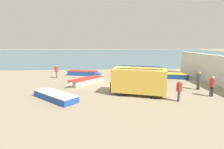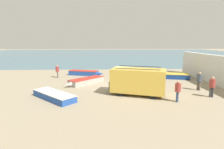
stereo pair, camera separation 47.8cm
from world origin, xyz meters
TOP-DOWN VIEW (x-y plane):
  - ground_plane at (0.00, 0.00)m, footprint 200.00×200.00m
  - sea_water at (0.00, 52.00)m, footprint 120.00×80.00m
  - harbor_wall at (11.05, 1.00)m, footprint 0.50×15.44m
  - parked_van at (1.70, -2.60)m, footprint 5.15×3.53m
  - fishing_rowboat_0 at (-3.41, 1.68)m, footprint 4.24×4.29m
  - fishing_rowboat_1 at (1.13, 4.49)m, footprint 2.11×4.56m
  - fishing_rowboat_2 at (-5.56, -3.42)m, footprint 4.58×4.36m
  - fishing_rowboat_3 at (7.49, 4.28)m, footprint 4.75×2.47m
  - fishing_rowboat_4 at (-4.07, 6.95)m, footprint 5.04×2.42m
  - fisherman_0 at (7.85, -3.62)m, footprint 0.47×0.47m
  - fisherman_1 at (-7.45, 5.23)m, footprint 0.44×0.44m
  - fisherman_2 at (4.47, -4.67)m, footprint 0.45×0.45m
  - fisherman_3 at (7.91, -1.44)m, footprint 0.47×0.47m

SIDE VIEW (x-z plane):
  - ground_plane at x=0.00m, z-range 0.00..0.00m
  - sea_water at x=0.00m, z-range 0.00..0.01m
  - fishing_rowboat_1 at x=1.13m, z-range 0.00..0.50m
  - fishing_rowboat_2 at x=-5.56m, z-range 0.00..0.54m
  - fishing_rowboat_0 at x=-3.41m, z-range 0.00..0.61m
  - fishing_rowboat_3 at x=7.49m, z-range 0.00..0.62m
  - fishing_rowboat_4 at x=-4.07m, z-range 0.00..0.64m
  - fisherman_1 at x=-7.45m, z-range 0.16..1.84m
  - fisherman_2 at x=4.47m, z-range 0.17..1.88m
  - fisherman_0 at x=7.85m, z-range 0.18..1.96m
  - fisherman_3 at x=7.91m, z-range 0.18..1.97m
  - parked_van at x=1.70m, z-range 0.04..2.50m
  - harbor_wall at x=11.05m, z-range 0.00..3.21m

